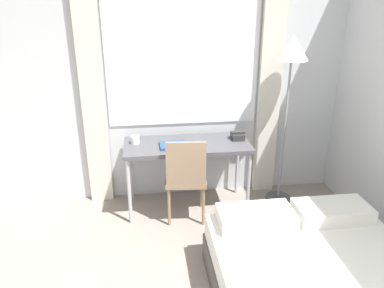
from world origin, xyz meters
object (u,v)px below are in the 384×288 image
object	(u,v)px
desk_chair	(186,175)
telephone	(238,136)
desk	(187,149)
mug	(135,140)
standing_lamp	(291,63)
book	(173,145)

from	to	relation	value
desk_chair	telephone	world-z (taller)	desk_chair
desk	mug	xyz separation A→B (m)	(-0.52, 0.06, 0.10)
desk	mug	size ratio (longest dim) A/B	14.87
telephone	desk_chair	bearing A→B (deg)	-152.58
desk_chair	desk	bearing A→B (deg)	85.95
desk	telephone	world-z (taller)	telephone
standing_lamp	desk_chair	bearing A→B (deg)	-165.41
desk_chair	telephone	xyz separation A→B (m)	(0.58, 0.30, 0.27)
mug	desk	bearing A→B (deg)	-6.53
standing_lamp	mug	size ratio (longest dim) A/B	20.88
standing_lamp	book	bearing A→B (deg)	-175.49
standing_lamp	mug	world-z (taller)	standing_lamp
desk	standing_lamp	distance (m)	1.34
desk	desk_chair	xyz separation A→B (m)	(-0.04, -0.25, -0.17)
desk	book	xyz separation A→B (m)	(-0.15, -0.06, 0.08)
book	mug	xyz separation A→B (m)	(-0.37, 0.12, 0.03)
telephone	mug	size ratio (longest dim) A/B	1.73
mug	telephone	bearing A→B (deg)	-0.29
desk_chair	book	bearing A→B (deg)	125.58
standing_lamp	mug	bearing A→B (deg)	179.03
standing_lamp	book	world-z (taller)	standing_lamp
desk_chair	standing_lamp	size ratio (longest dim) A/B	0.50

